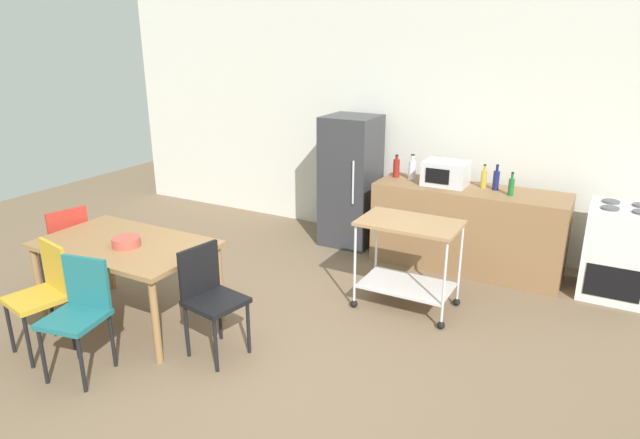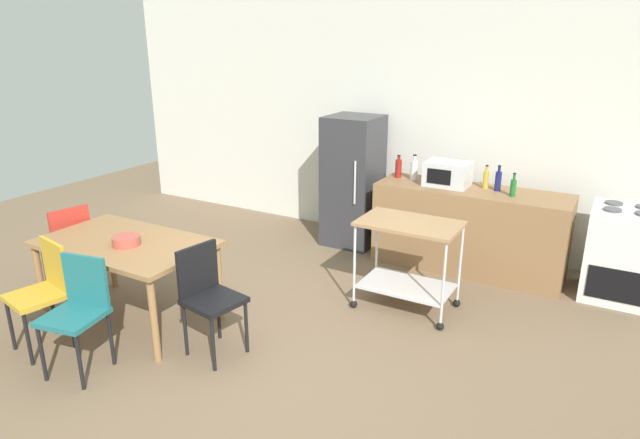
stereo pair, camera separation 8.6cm
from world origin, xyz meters
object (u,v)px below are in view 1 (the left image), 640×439
at_px(chair_black, 210,294).
at_px(bottle_vinegar, 496,180).
at_px(microwave, 446,173).
at_px(bottle_olive_oil, 412,169).
at_px(chair_mustard, 43,290).
at_px(bottle_sesame_oil, 484,178).
at_px(stove_oven, 618,252).
at_px(kitchen_cart, 408,250).
at_px(bottle_sparkling_water, 396,168).
at_px(refrigerator, 351,181).
at_px(chair_red, 66,244).
at_px(chair_teal, 79,309).
at_px(fruit_bowl, 126,242).
at_px(dining_table, 126,251).
at_px(bottle_wine, 511,186).

bearing_deg(chair_black, bottle_vinegar, -19.52).
bearing_deg(microwave, bottle_olive_oil, 173.03).
relative_size(chair_mustard, bottle_olive_oil, 3.11).
height_order(chair_black, bottle_sesame_oil, bottle_sesame_oil).
relative_size(stove_oven, kitchen_cart, 1.01).
bearing_deg(stove_oven, microwave, -179.74).
relative_size(kitchen_cart, bottle_sparkling_water, 3.54).
xyz_separation_m(kitchen_cart, microwave, (-0.04, 1.20, 0.46)).
height_order(refrigerator, bottle_sparkling_water, refrigerator).
bearing_deg(bottle_sparkling_water, stove_oven, -1.48).
bearing_deg(chair_mustard, chair_red, 144.96).
bearing_deg(kitchen_cart, microwave, 91.91).
xyz_separation_m(bottle_sparkling_water, bottle_sesame_oil, (0.98, 0.01, -0.01)).
bearing_deg(bottle_vinegar, chair_teal, -123.49).
xyz_separation_m(bottle_vinegar, fruit_bowl, (-2.45, -2.74, -0.22)).
xyz_separation_m(bottle_sesame_oil, fruit_bowl, (-2.32, -2.76, -0.21)).
bearing_deg(kitchen_cart, fruit_bowl, -143.17).
distance_m(chair_teal, stove_oven, 4.83).
relative_size(refrigerator, bottle_vinegar, 5.77).
height_order(dining_table, fruit_bowl, fruit_bowl).
bearing_deg(bottle_sesame_oil, chair_mustard, -128.22).
distance_m(refrigerator, bottle_wine, 1.89).
distance_m(microwave, fruit_bowl, 3.31).
bearing_deg(bottle_olive_oil, stove_oven, -1.08).
xyz_separation_m(chair_mustard, bottle_wine, (2.95, 3.20, 0.48)).
bearing_deg(fruit_bowl, chair_black, -0.50).
xyz_separation_m(chair_mustard, refrigerator, (1.09, 3.37, 0.26)).
height_order(chair_red, kitchen_cart, chair_red).
relative_size(dining_table, chair_red, 1.69).
xyz_separation_m(chair_teal, bottle_sesame_oil, (2.13, 3.44, 0.48)).
bearing_deg(chair_teal, chair_red, 134.59).
distance_m(refrigerator, bottle_sparkling_water, 0.63).
relative_size(chair_teal, chair_red, 1.00).
relative_size(chair_teal, bottle_wine, 3.70).
bearing_deg(chair_mustard, bottle_sparkling_water, 75.41).
bearing_deg(microwave, kitchen_cart, -88.09).
height_order(chair_mustard, kitchen_cart, chair_mustard).
bearing_deg(fruit_bowl, stove_oven, 36.23).
xyz_separation_m(refrigerator, bottle_sesame_oil, (1.56, -0.01, 0.23)).
relative_size(chair_red, kitchen_cart, 0.98).
xyz_separation_m(microwave, bottle_vinegar, (0.52, 0.06, -0.02)).
relative_size(bottle_sparkling_water, bottle_wine, 1.07).
height_order(chair_mustard, bottle_sparkling_water, bottle_sparkling_water).
distance_m(chair_mustard, chair_black, 1.34).
bearing_deg(bottle_olive_oil, bottle_sparkling_water, 174.19).
xyz_separation_m(bottle_sparkling_water, bottle_olive_oil, (0.19, -0.02, 0.01)).
relative_size(bottle_olive_oil, bottle_wine, 1.19).
bearing_deg(chair_teal, chair_mustard, 160.43).
relative_size(chair_mustard, bottle_sparkling_water, 3.46).
relative_size(stove_oven, bottle_sparkling_water, 3.58).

